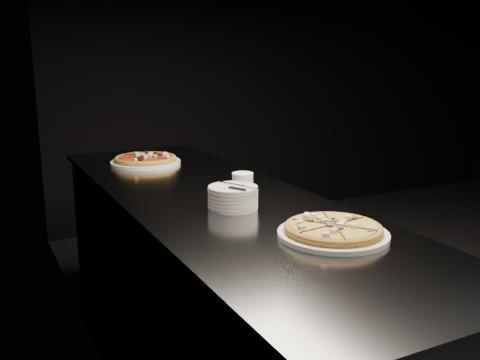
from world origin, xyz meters
name	(u,v)px	position (x,y,z in m)	size (l,w,h in m)	color
wall_left	(117,74)	(-2.50, 0.00, 1.40)	(0.02, 5.00, 2.80)	black
wall_back	(310,64)	(0.00, 2.50, 1.40)	(5.00, 0.02, 2.80)	black
counter	(217,303)	(-2.13, 0.00, 0.46)	(0.74, 2.44, 0.92)	slate
pizza_mushroom	(333,230)	(-2.01, -0.61, 0.94)	(0.34, 0.34, 0.04)	white
pizza_tomato	(146,160)	(-2.18, 0.76, 0.94)	(0.36, 0.36, 0.04)	white
plate_stack	(233,197)	(-2.14, -0.18, 0.96)	(0.18, 0.18, 0.08)	white
cutlery	(236,186)	(-2.14, -0.20, 1.00)	(0.07, 0.19, 0.01)	#AFB1B6
ramekin	(243,181)	(-2.00, 0.03, 0.96)	(0.09, 0.09, 0.08)	white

